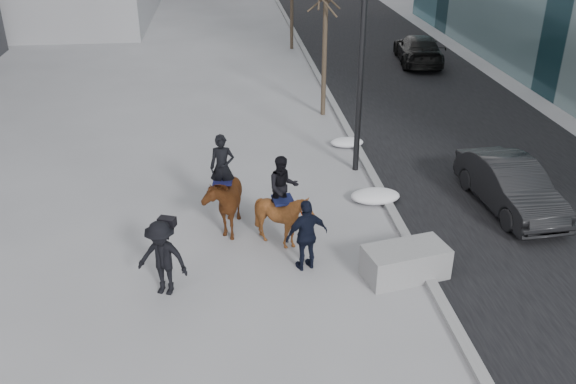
{
  "coord_description": "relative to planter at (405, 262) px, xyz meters",
  "views": [
    {
      "loc": [
        -1.38,
        -11.61,
        7.98
      ],
      "look_at": [
        0.0,
        1.2,
        1.5
      ],
      "focal_mm": 38.0,
      "sensor_mm": 36.0,
      "label": 1
    }
  ],
  "objects": [
    {
      "name": "mounted_right",
      "position": [
        -2.6,
        1.66,
        0.56
      ],
      "size": [
        1.38,
        1.51,
        2.32
      ],
      "color": "#45280D",
      "rests_on": "ground"
    },
    {
      "name": "camera_crew",
      "position": [
        -5.38,
        -0.04,
        0.51
      ],
      "size": [
        1.29,
        1.0,
        1.75
      ],
      "color": "black",
      "rests_on": "ground"
    },
    {
      "name": "mounted_left",
      "position": [
        -4.03,
        2.69,
        0.56
      ],
      "size": [
        1.09,
        2.03,
        2.51
      ],
      "color": "#532610",
      "rests_on": "ground"
    },
    {
      "name": "curb",
      "position": [
        0.5,
        10.37,
        -0.31
      ],
      "size": [
        0.25,
        90.0,
        0.12
      ],
      "primitive_type": "cube",
      "color": "gray",
      "rests_on": "ground"
    },
    {
      "name": "road",
      "position": [
        4.5,
        10.37,
        -0.37
      ],
      "size": [
        8.0,
        90.0,
        0.01
      ],
      "primitive_type": "cube",
      "color": "black",
      "rests_on": "ground"
    },
    {
      "name": "car_near",
      "position": [
        3.75,
        2.94,
        0.31
      ],
      "size": [
        1.74,
        4.22,
        1.36
      ],
      "primitive_type": "imported",
      "rotation": [
        0.0,
        0.0,
        0.07
      ],
      "color": "black",
      "rests_on": "ground"
    },
    {
      "name": "tree_near",
      "position": [
        -0.1,
        11.14,
        2.27
      ],
      "size": [
        1.2,
        1.2,
        5.29
      ],
      "primitive_type": null,
      "color": "#33241E",
      "rests_on": "ground"
    },
    {
      "name": "car_far",
      "position": [
        5.85,
        18.26,
        0.33
      ],
      "size": [
        2.59,
        5.07,
        1.41
      ],
      "primitive_type": "imported",
      "rotation": [
        0.0,
        0.0,
        3.01
      ],
      "color": "black",
      "rests_on": "ground"
    },
    {
      "name": "snow_piles",
      "position": [
        0.2,
        5.13,
        -0.21
      ],
      "size": [
        1.39,
        4.94,
        0.35
      ],
      "color": "silver",
      "rests_on": "ground"
    },
    {
      "name": "feeder",
      "position": [
        -2.18,
        0.58,
        0.5
      ],
      "size": [
        1.11,
        1.0,
        1.75
      ],
      "color": "black",
      "rests_on": "ground"
    },
    {
      "name": "lamppost",
      "position": [
        0.1,
        5.63,
        4.62
      ],
      "size": [
        0.25,
        2.89,
        9.09
      ],
      "color": "black",
      "rests_on": "ground"
    },
    {
      "name": "planter",
      "position": [
        0.0,
        0.0,
        0.0
      ],
      "size": [
        2.03,
        1.31,
        0.75
      ],
      "primitive_type": "cube",
      "rotation": [
        0.0,
        0.0,
        0.21
      ],
      "color": "gray",
      "rests_on": "ground"
    },
    {
      "name": "tree_far",
      "position": [
        -0.1,
        22.01,
        1.71
      ],
      "size": [
        1.2,
        1.2,
        4.17
      ],
      "primitive_type": null,
      "color": "#32271D",
      "rests_on": "ground"
    },
    {
      "name": "ground",
      "position": [
        -2.5,
        0.37,
        -0.37
      ],
      "size": [
        120.0,
        120.0,
        0.0
      ],
      "primitive_type": "plane",
      "color": "gray",
      "rests_on": "ground"
    }
  ]
}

